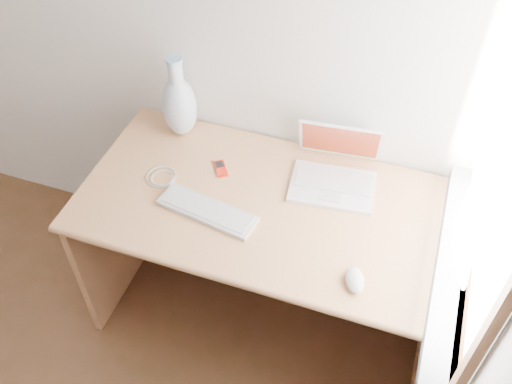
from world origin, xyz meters
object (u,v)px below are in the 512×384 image
(desk, at_px, (276,225))
(vase, at_px, (179,104))
(external_keyboard, at_px, (207,210))
(laptop, at_px, (336,171))

(desk, height_order, vase, vase)
(vase, bearing_deg, external_keyboard, -54.56)
(laptop, bearing_deg, desk, -156.38)
(desk, distance_m, laptop, 0.35)
(laptop, xyz_separation_m, external_keyboard, (-0.40, -0.31, -0.04))
(vase, bearing_deg, laptop, -5.73)
(laptop, height_order, external_keyboard, laptop)
(laptop, bearing_deg, external_keyboard, -148.43)
(desk, distance_m, vase, 0.63)
(laptop, distance_m, vase, 0.68)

